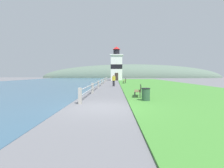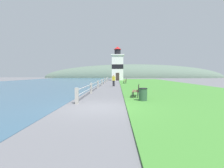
# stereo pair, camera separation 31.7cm
# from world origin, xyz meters

# --- Properties ---
(ground_plane) EXTENTS (160.00, 160.00, 0.00)m
(ground_plane) POSITION_xyz_m (0.00, 0.00, 0.00)
(ground_plane) COLOR slate
(grass_verge) EXTENTS (12.00, 59.01, 0.06)m
(grass_verge) POSITION_xyz_m (7.43, 19.67, 0.03)
(grass_verge) COLOR #428433
(grass_verge) RESTS_ON ground_plane
(water_strip) EXTENTS (24.00, 94.41, 0.01)m
(water_strip) POSITION_xyz_m (-13.93, 19.67, 0.01)
(water_strip) COLOR #385B75
(water_strip) RESTS_ON ground_plane
(seawall_railing) EXTENTS (0.18, 32.62, 0.93)m
(seawall_railing) POSITION_xyz_m (-1.33, 17.22, 0.55)
(seawall_railing) COLOR #A8A399
(seawall_railing) RESTS_ON ground_plane
(park_bench_near) EXTENTS (0.69, 1.66, 0.94)m
(park_bench_near) POSITION_xyz_m (2.37, 3.94, 0.54)
(park_bench_near) COLOR brown
(park_bench_near) RESTS_ON ground_plane
(park_bench_midway) EXTENTS (0.63, 1.65, 0.94)m
(park_bench_midway) POSITION_xyz_m (2.37, 22.01, 0.54)
(park_bench_midway) COLOR brown
(park_bench_midway) RESTS_ON ground_plane
(lighthouse) EXTENTS (3.42, 3.42, 9.00)m
(lighthouse) POSITION_xyz_m (1.02, 38.07, 3.87)
(lighthouse) COLOR white
(lighthouse) RESTS_ON ground_plane
(person_strolling) EXTENTS (0.45, 0.37, 1.62)m
(person_strolling) POSITION_xyz_m (0.46, 15.30, 0.88)
(person_strolling) COLOR #28282D
(person_strolling) RESTS_ON ground_plane
(trash_bin) EXTENTS (0.54, 0.54, 0.84)m
(trash_bin) POSITION_xyz_m (2.54, 1.98, 0.42)
(trash_bin) COLOR #2D5138
(trash_bin) RESTS_ON ground_plane
(distant_hillside) EXTENTS (80.00, 16.00, 12.00)m
(distant_hillside) POSITION_xyz_m (8.00, 69.34, 0.00)
(distant_hillside) COLOR #566B5B
(distant_hillside) RESTS_ON ground_plane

